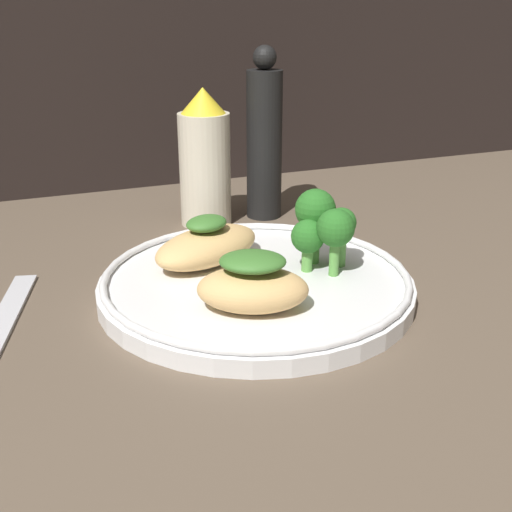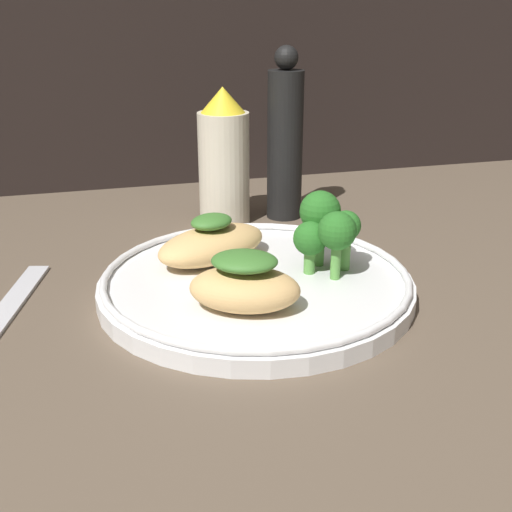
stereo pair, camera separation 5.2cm
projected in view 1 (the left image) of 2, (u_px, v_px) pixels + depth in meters
The scene contains 8 objects.
ground_plane at pixel (256, 300), 53.05cm from camera, with size 180.00×180.00×1.00cm, color brown.
plate at pixel (256, 283), 52.49cm from camera, with size 25.67×25.67×2.00cm.
grilled_meat_front at pixel (253, 285), 46.55cm from camera, with size 9.60×8.07×4.41cm.
grilled_meat_middle at pixel (207, 245), 54.91cm from camera, with size 11.85×9.51×4.23cm.
broccoli_bunch at pixel (323, 224), 53.00cm from camera, with size 5.76×6.41×6.55cm.
sauce_bottle at pixel (205, 161), 67.18cm from camera, with size 5.40×5.40×14.40cm.
pepper_grinder at pixel (264, 141), 68.88cm from camera, with size 3.83×3.83×18.31cm.
fork at pixel (4, 319), 48.12cm from camera, with size 5.85×16.43×0.60cm.
Camera 1 is at (-17.60, -44.52, 22.64)cm, focal length 45.00 mm.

